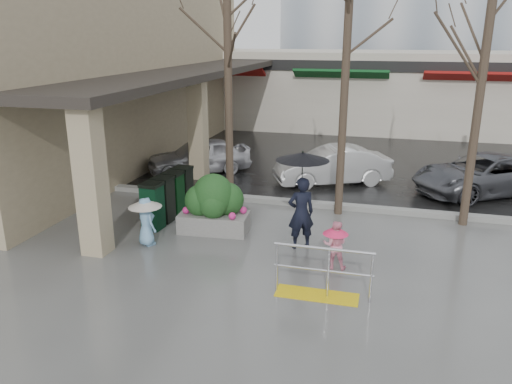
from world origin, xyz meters
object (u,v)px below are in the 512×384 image
at_px(child_pink, 335,242).
at_px(tree_midwest, 348,18).
at_px(woman, 302,192).
at_px(car_c, 484,174).
at_px(planter, 214,204).
at_px(car_b, 332,165).
at_px(car_a, 199,156).
at_px(handrail, 321,278).
at_px(news_boxes, 169,196).
at_px(tree_west, 227,24).
at_px(child_blue, 146,216).
at_px(tree_mideast, 488,33).

bearing_deg(child_pink, tree_midwest, -89.32).
xyz_separation_m(woman, car_c, (4.83, 5.66, -0.74)).
distance_m(planter, car_b, 5.62).
height_order(tree_midwest, car_b, tree_midwest).
xyz_separation_m(car_a, car_b, (4.83, -0.16, 0.00)).
distance_m(handrail, news_boxes, 5.66).
bearing_deg(car_a, news_boxes, -21.74).
bearing_deg(news_boxes, tree_west, 54.75).
bearing_deg(planter, tree_west, 97.28).
relative_size(car_b, car_c, 0.84).
relative_size(child_blue, news_boxes, 0.53).
distance_m(tree_mideast, woman, 5.86).
height_order(tree_midwest, news_boxes, tree_midwest).
bearing_deg(tree_midwest, car_b, 100.30).
xyz_separation_m(child_blue, car_c, (8.41, 6.44, -0.10)).
height_order(planter, car_a, planter).
distance_m(news_boxes, car_a, 4.72).
height_order(child_blue, car_a, car_a).
bearing_deg(child_pink, car_a, -53.28).
height_order(handrail, woman, woman).
distance_m(child_pink, child_blue, 4.48).
bearing_deg(tree_midwest, tree_west, -180.00).
height_order(tree_west, tree_mideast, tree_west).
height_order(handrail, car_a, car_a).
bearing_deg(car_a, tree_west, 2.26).
xyz_separation_m(tree_west, news_boxes, (-1.26, -1.54, -4.47)).
distance_m(tree_west, planter, 4.87).
bearing_deg(news_boxes, child_blue, -77.95).
bearing_deg(tree_mideast, child_pink, -130.85).
height_order(child_pink, news_boxes, news_boxes).
height_order(child_blue, planter, planter).
bearing_deg(car_a, tree_midwest, 27.31).
height_order(handrail, tree_midwest, tree_midwest).
bearing_deg(tree_west, news_boxes, -129.25).
bearing_deg(planter, car_a, 114.93).
xyz_separation_m(child_pink, child_blue, (-4.48, 0.10, 0.13)).
height_order(tree_mideast, car_a, tree_mideast).
xyz_separation_m(woman, child_blue, (-3.58, -0.79, -0.64)).
distance_m(car_b, car_c, 4.74).
height_order(tree_midwest, car_a, tree_midwest).
bearing_deg(car_b, child_pink, -18.23).
xyz_separation_m(child_blue, car_b, (3.67, 6.32, -0.10)).
bearing_deg(tree_midwest, child_blue, -141.05).
xyz_separation_m(tree_midwest, news_boxes, (-4.46, -1.54, -4.62)).
xyz_separation_m(handrail, child_blue, (-4.36, 1.40, 0.36)).
bearing_deg(car_b, tree_midwest, -15.14).
bearing_deg(car_b, car_c, 66.07).
height_order(tree_west, planter, tree_west).
relative_size(tree_midwest, child_blue, 5.92).
bearing_deg(news_boxes, handrail, -31.16).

